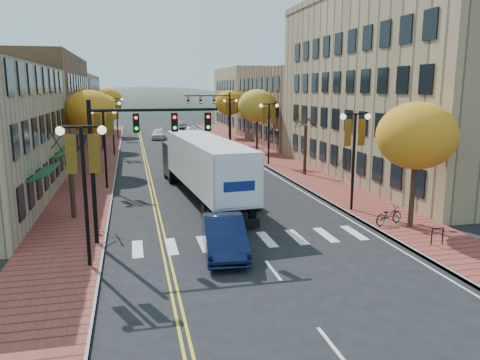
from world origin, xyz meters
TOP-DOWN VIEW (x-y plane):
  - ground at (0.00, 0.00)m, footprint 200.00×200.00m
  - sidewalk_left at (-9.00, 32.50)m, footprint 4.00×85.00m
  - sidewalk_right at (9.00, 32.50)m, footprint 4.00×85.00m
  - building_left_mid at (-17.00, 36.00)m, footprint 12.00×24.00m
  - building_left_far at (-17.00, 61.00)m, footprint 12.00×26.00m
  - building_right_near at (18.50, 16.00)m, footprint 15.00×28.00m
  - building_right_mid at (18.50, 42.00)m, footprint 15.00×24.00m
  - building_right_far at (18.50, 64.00)m, footprint 15.00×20.00m
  - tree_left_a at (-9.00, 8.00)m, footprint 0.28×0.28m
  - tree_left_b at (-9.00, 24.00)m, footprint 4.48×4.48m
  - tree_left_c at (-9.00, 40.00)m, footprint 4.16×4.16m
  - tree_left_d at (-9.00, 58.00)m, footprint 4.61×4.61m
  - tree_right_a at (9.00, 2.00)m, footprint 4.16×4.16m
  - tree_right_b at (9.00, 18.00)m, footprint 0.28×0.28m
  - tree_right_c at (9.00, 34.00)m, footprint 4.48×4.48m
  - tree_right_d at (9.00, 50.00)m, footprint 4.35×4.35m
  - lamp_left_a at (-7.50, 0.00)m, footprint 1.96×0.36m
  - lamp_left_b at (-7.50, 16.00)m, footprint 1.96×0.36m
  - lamp_left_c at (-7.50, 34.00)m, footprint 1.96×0.36m
  - lamp_left_d at (-7.50, 52.00)m, footprint 1.96×0.36m
  - lamp_right_a at (7.50, 6.00)m, footprint 1.96×0.36m
  - lamp_right_b at (7.50, 24.00)m, footprint 1.96×0.36m
  - lamp_right_c at (7.50, 42.00)m, footprint 1.96×0.36m
  - traffic_mast_near at (-5.48, 3.00)m, footprint 6.10×0.35m
  - traffic_mast_far at (5.48, 42.00)m, footprint 6.10×0.34m
  - semi_truck at (-0.97, 11.52)m, footprint 4.16×17.16m
  - navy_sedan at (-1.60, 0.46)m, footprint 2.33×5.37m
  - black_suv at (1.11, 9.20)m, footprint 2.34×4.71m
  - car_far_white at (-1.62, 50.76)m, footprint 2.45×4.89m
  - car_far_silver at (3.86, 55.24)m, footprint 1.97×4.80m
  - car_far_oncoming at (3.88, 68.36)m, footprint 1.82×4.45m
  - bicycle at (8.04, 2.61)m, footprint 2.07×1.27m

SIDE VIEW (x-z plane):
  - ground at x=0.00m, z-range 0.00..0.00m
  - sidewalk_left at x=-9.00m, z-range 0.00..0.15m
  - sidewalk_right at x=9.00m, z-range 0.00..0.15m
  - black_suv at x=1.11m, z-range 0.00..1.28m
  - bicycle at x=8.04m, z-range 0.15..1.18m
  - car_far_silver at x=3.86m, z-range 0.00..1.39m
  - car_far_oncoming at x=3.88m, z-range 0.00..1.44m
  - car_far_white at x=-1.62m, z-range 0.00..1.60m
  - navy_sedan at x=-1.60m, z-range 0.00..1.72m
  - tree_left_a at x=-9.00m, z-range 0.15..4.35m
  - tree_right_b at x=9.00m, z-range 0.15..4.35m
  - semi_truck at x=-0.97m, z-range 0.36..4.61m
  - lamp_left_a at x=-7.50m, z-range 1.27..7.32m
  - lamp_left_b at x=-7.50m, z-range 1.27..7.32m
  - lamp_left_c at x=-7.50m, z-range 1.27..7.32m
  - lamp_left_d at x=-7.50m, z-range 1.27..7.32m
  - lamp_right_a at x=7.50m, z-range 1.27..7.32m
  - lamp_right_b at x=7.50m, z-range 1.27..7.32m
  - lamp_right_c at x=7.50m, z-range 1.27..7.32m
  - building_left_far at x=-17.00m, z-range 0.00..9.50m
  - traffic_mast_near at x=-5.48m, z-range 1.42..8.42m
  - traffic_mast_far at x=5.48m, z-range 1.42..8.42m
  - building_right_mid at x=18.50m, z-range 0.00..10.00m
  - tree_left_c at x=-9.00m, z-range 1.71..8.40m
  - tree_right_a at x=9.00m, z-range 1.71..8.40m
  - tree_right_d at x=9.00m, z-range 1.79..8.79m
  - tree_left_b at x=-9.00m, z-range 1.84..9.05m
  - tree_right_c at x=9.00m, z-range 1.84..9.05m
  - building_left_mid at x=-17.00m, z-range 0.00..11.00m
  - building_right_far at x=18.50m, z-range 0.00..11.00m
  - tree_left_d at x=-9.00m, z-range 1.89..9.31m
  - building_right_near at x=18.50m, z-range 0.00..15.00m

